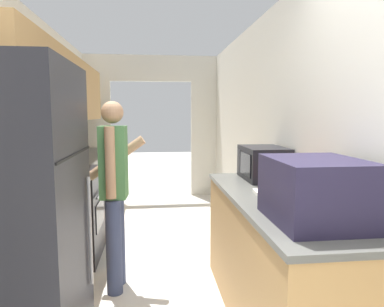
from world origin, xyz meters
The scene contains 12 objects.
wall_left centered at (-1.11, 2.32, 1.48)m, with size 0.38×7.34×2.50m.
wall_right centered at (1.19, 1.87, 1.25)m, with size 0.06×7.34×2.50m.
wall_far_with_doorway centered at (0.00, 4.97, 1.42)m, with size 2.72×0.06×2.50m.
counter_left centered at (-0.86, 3.07, 0.46)m, with size 0.62×3.54×0.92m.
counter_right centered at (0.86, 1.03, 0.46)m, with size 0.62×1.91×0.92m.
refrigerator centered at (-0.78, 0.74, 0.88)m, with size 0.78×0.81×1.76m.
range_oven centered at (-0.85, 2.34, 0.47)m, with size 0.66×0.73×1.06m.
person centered at (-0.31, 1.67, 0.85)m, with size 0.51×0.39×1.59m.
suitcase centered at (0.86, 0.49, 1.09)m, with size 0.45×0.56×0.33m.
microwave centered at (0.97, 1.66, 1.06)m, with size 0.35×0.50×0.28m.
book_stack centered at (0.86, 1.09, 0.94)m, with size 0.25×0.32×0.04m.
knife centered at (-0.85, 2.91, 0.93)m, with size 0.09×0.33×0.02m.
Camera 1 is at (0.02, -1.18, 1.49)m, focal length 32.00 mm.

